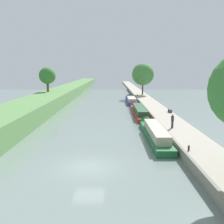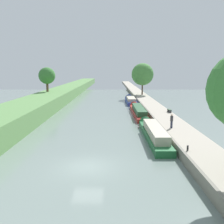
{
  "view_description": "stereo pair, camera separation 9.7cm",
  "coord_description": "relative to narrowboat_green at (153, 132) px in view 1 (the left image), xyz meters",
  "views": [
    {
      "loc": [
        1.88,
        -19.47,
        7.73
      ],
      "look_at": [
        2.01,
        20.75,
        1.0
      ],
      "focal_mm": 40.77,
      "sensor_mm": 36.0,
      "label": 1
    },
    {
      "loc": [
        1.98,
        -19.47,
        7.73
      ],
      "look_at": [
        2.01,
        20.75,
        1.0
      ],
      "focal_mm": 40.77,
      "sensor_mm": 36.0,
      "label": 2
    }
  ],
  "objects": [
    {
      "name": "mooring_bollard_near",
      "position": [
        1.71,
        -7.42,
        0.5
      ],
      "size": [
        0.16,
        0.16,
        0.45
      ],
      "color": "black",
      "rests_on": "right_towpath"
    },
    {
      "name": "narrowboat_red",
      "position": [
        -0.13,
        15.77,
        -0.04
      ],
      "size": [
        1.88,
        16.2,
        2.04
      ],
      "color": "maroon",
      "rests_on": "ground_plane"
    },
    {
      "name": "mooring_bollard_far",
      "position": [
        1.71,
        37.05,
        0.5
      ],
      "size": [
        0.16,
        0.16,
        0.45
      ],
      "color": "black",
      "rests_on": "right_towpath"
    },
    {
      "name": "tree_leftbank_downstream",
      "position": [
        -19.84,
        31.32,
        5.65
      ],
      "size": [
        3.85,
        3.85,
        5.67
      ],
      "color": "brown",
      "rests_on": "left_grassy_bank"
    },
    {
      "name": "narrowboat_blue",
      "position": [
        -0.33,
        31.56,
        -0.07
      ],
      "size": [
        2.13,
        12.52,
        2.06
      ],
      "color": "#283D93",
      "rests_on": "ground_plane"
    },
    {
      "name": "ground_plane",
      "position": [
        -6.7,
        -8.72,
        -0.65
      ],
      "size": [
        160.0,
        160.0,
        0.0
      ],
      "primitive_type": "plane",
      "color": "slate"
    },
    {
      "name": "person_walking",
      "position": [
        2.29,
        1.1,
        1.15
      ],
      "size": [
        0.34,
        0.34,
        1.66
      ],
      "color": "#282D42",
      "rests_on": "right_towpath"
    },
    {
      "name": "narrowboat_green",
      "position": [
        0.0,
        0.0,
        0.0
      ],
      "size": [
        1.84,
        13.92,
        2.11
      ],
      "color": "#1E6033",
      "rests_on": "ground_plane"
    },
    {
      "name": "tree_rightbank_midnear",
      "position": [
        3.56,
        41.45,
        5.8
      ],
      "size": [
        5.96,
        5.96,
        8.51
      ],
      "color": "#4C3828",
      "rests_on": "right_towpath"
    },
    {
      "name": "park_bench",
      "position": [
        4.55,
        12.29,
        0.63
      ],
      "size": [
        0.44,
        1.5,
        0.47
      ],
      "color": "#333338",
      "rests_on": "right_towpath"
    },
    {
      "name": "right_towpath",
      "position": [
        3.2,
        -8.72,
        -0.18
      ],
      "size": [
        3.59,
        260.0,
        0.92
      ],
      "color": "#A89E8E",
      "rests_on": "ground_plane"
    },
    {
      "name": "stone_quay",
      "position": [
        1.28,
        -8.72,
        -0.16
      ],
      "size": [
        0.25,
        260.0,
        0.97
      ],
      "color": "gray",
      "rests_on": "ground_plane"
    }
  ]
}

